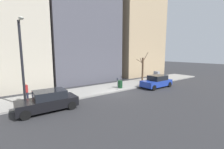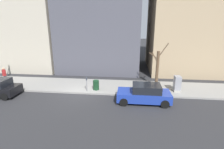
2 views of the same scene
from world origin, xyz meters
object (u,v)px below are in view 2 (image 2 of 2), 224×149
Objects in this scene: parking_meter at (87,82)px; pedestrian_near_meter at (4,75)px; utility_box at (177,84)px; trash_bin at (96,85)px; parked_car_blue at (144,94)px; bare_tree at (157,68)px.

pedestrian_near_meter is (1.22, 8.95, 0.11)m from parking_meter.
utility_box is at bearing -84.07° from parking_meter.
trash_bin is at bearing -59.47° from parking_meter.
parked_car_blue is at bearing -106.63° from parking_meter.
parking_meter is at bearing -142.69° from pedestrian_near_meter.
parking_meter is 9.03m from pedestrian_near_meter.
pedestrian_near_meter is at bearing 82.25° from parking_meter.
parked_car_blue is 5.31m from parking_meter.
parked_car_blue is at bearing -145.97° from pedestrian_near_meter.
utility_box reaches higher than parking_meter.
pedestrian_near_meter reaches higher than trash_bin.
bare_tree is at bearing -131.48° from pedestrian_near_meter.
utility_box is at bearing -86.92° from trash_bin.
utility_box is (0.85, -8.19, -0.13)m from parking_meter.
pedestrian_near_meter is (0.77, 9.71, 0.49)m from trash_bin.
parked_car_blue is 4.67× the size of trash_bin.
parked_car_blue is 2.94× the size of utility_box.
parked_car_blue reaches higher than trash_bin.
utility_box is 0.86× the size of pedestrian_near_meter.
bare_tree is at bearing -21.22° from parked_car_blue.
bare_tree reaches higher than parking_meter.
trash_bin is (-1.70, 5.75, -1.40)m from bare_tree.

